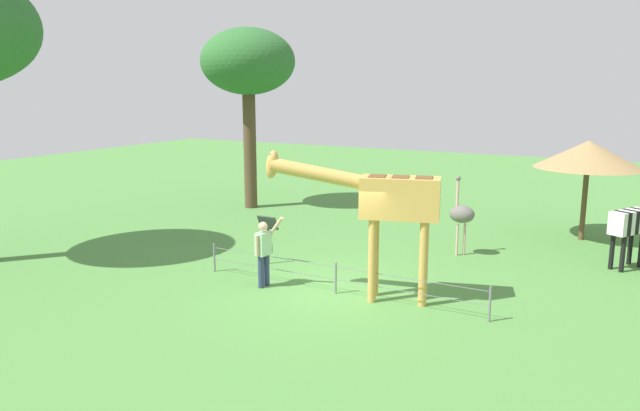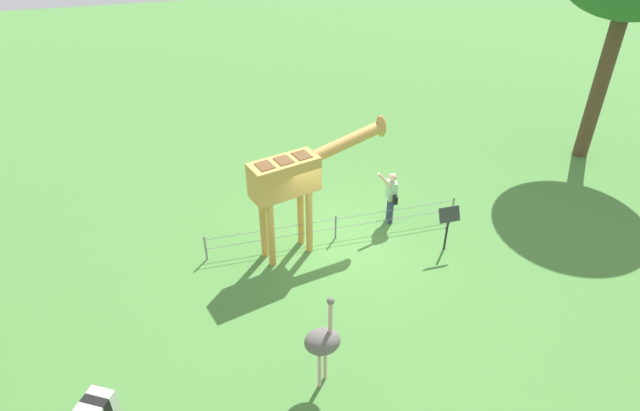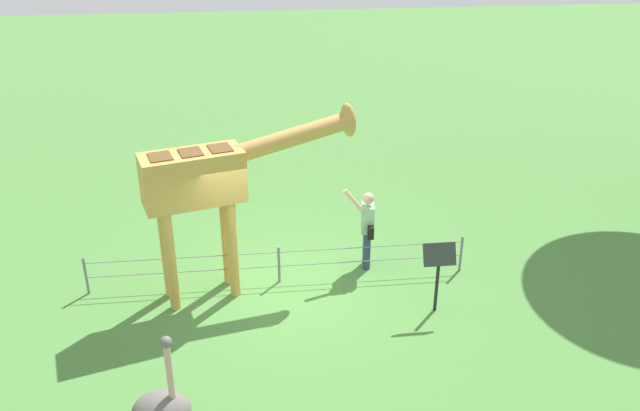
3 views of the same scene
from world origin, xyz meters
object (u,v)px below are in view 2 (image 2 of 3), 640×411
at_px(giraffe, 297,178).
at_px(ostrich, 323,341).
at_px(info_sign, 448,220).
at_px(visitor, 391,195).

height_order(giraffe, ostrich, giraffe).
bearing_deg(giraffe, ostrich, -97.08).
bearing_deg(info_sign, visitor, 120.51).
height_order(giraffe, visitor, giraffe).
distance_m(giraffe, ostrich, 4.51).
bearing_deg(giraffe, info_sign, -15.82).
bearing_deg(info_sign, ostrich, -142.49).
bearing_deg(ostrich, info_sign, 37.51).
distance_m(giraffe, visitor, 3.14).
xyz_separation_m(visitor, ostrich, (-3.35, -4.90, 0.27)).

